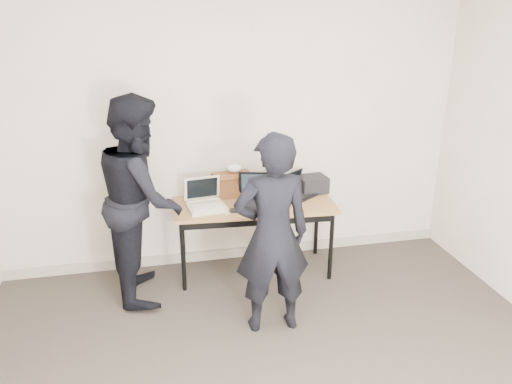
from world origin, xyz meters
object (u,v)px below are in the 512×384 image
object	(u,v)px
desk	(255,209)
equipment_box	(312,184)
laptop_beige	(206,203)
leather_satchel	(232,184)
laptop_right	(298,190)
person_observer	(141,198)
laptop_center	(258,197)
person_typist	(272,235)

from	to	relation	value
desk	equipment_box	bearing A→B (deg)	20.66
laptop_beige	leather_satchel	bearing A→B (deg)	33.13
laptop_beige	equipment_box	size ratio (longest dim) A/B	1.37
leather_satchel	laptop_right	bearing A→B (deg)	-14.83
person_observer	laptop_center	bearing A→B (deg)	-84.70
laptop_beige	person_observer	world-z (taller)	person_observer
laptop_center	laptop_right	bearing A→B (deg)	33.56
equipment_box	leather_satchel	bearing A→B (deg)	177.47
laptop_center	person_observer	bearing A→B (deg)	-159.22
laptop_beige	person_observer	xyz separation A→B (m)	(-0.57, -0.11, 0.13)
laptop_right	equipment_box	xyz separation A→B (m)	(0.17, 0.06, 0.03)
laptop_center	equipment_box	world-z (taller)	laptop_center
desk	laptop_right	xyz separation A→B (m)	(0.46, 0.14, 0.11)
laptop_right	person_typist	xyz separation A→B (m)	(-0.52, -1.04, 0.04)
leather_satchel	equipment_box	size ratio (longest dim) A/B	1.39
person_observer	laptop_beige	bearing A→B (deg)	-80.12
person_observer	laptop_right	bearing A→B (deg)	-80.87
desk	laptop_beige	xyz separation A→B (m)	(-0.46, -0.02, 0.11)
laptop_center	person_typist	size ratio (longest dim) A/B	0.28
laptop_beige	equipment_box	bearing A→B (deg)	3.24
equipment_box	desk	bearing A→B (deg)	-163.08
desk	laptop_center	xyz separation A→B (m)	(0.03, -0.01, 0.12)
equipment_box	person_observer	distance (m)	1.69
desk	person_observer	size ratio (longest dim) A/B	0.85
laptop_beige	laptop_center	distance (m)	0.49
equipment_box	person_observer	xyz separation A→B (m)	(-1.66, -0.32, 0.10)
person_typist	laptop_beige	bearing A→B (deg)	-64.57
laptop_center	leather_satchel	distance (m)	0.32
desk	laptop_center	distance (m)	0.13
laptop_right	equipment_box	size ratio (longest dim) A/B	1.54
person_typist	person_observer	size ratio (longest dim) A/B	0.90
equipment_box	person_observer	world-z (taller)	person_observer
laptop_right	equipment_box	distance (m)	0.18
leather_satchel	person_observer	xyz separation A→B (m)	(-0.85, -0.35, 0.06)
leather_satchel	person_typist	xyz separation A→B (m)	(0.13, -1.13, -0.03)
leather_satchel	equipment_box	bearing A→B (deg)	-9.23
laptop_beige	equipment_box	xyz separation A→B (m)	(1.09, 0.21, 0.02)
laptop_beige	person_observer	bearing A→B (deg)	-176.96
equipment_box	laptop_beige	bearing A→B (deg)	-169.18
person_typist	person_observer	world-z (taller)	person_observer
desk	leather_satchel	size ratio (longest dim) A/B	4.07
desk	laptop_right	bearing A→B (deg)	20.16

